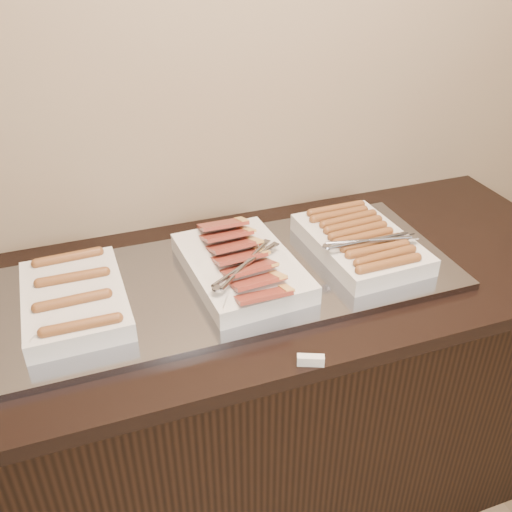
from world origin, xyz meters
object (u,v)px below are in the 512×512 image
Objects in this scene: dish_right at (361,242)px; counter at (238,400)px; warming_tray at (233,279)px; dish_left at (74,298)px; dish_center at (241,265)px.

counter is at bearing 176.94° from dish_right.
counter is 1.72× the size of warming_tray.
dish_left is 0.86× the size of dish_center.
dish_right is at bearing -0.53° from counter.
dish_left is 0.78m from dish_right.
dish_center is (0.43, -0.00, 0.00)m from dish_left.
dish_left is at bearing 180.00° from warming_tray.
dish_center is at bearing -1.06° from dish_left.
counter is 5.70× the size of dish_left.
counter is at bearing 163.77° from dish_center.
counter is 0.50m from dish_center.
dish_center is (0.01, -0.00, 0.50)m from counter.
counter is 0.64m from dish_left.
dish_center reaches higher than dish_left.
dish_center is at bearing -12.60° from counter.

